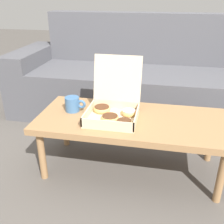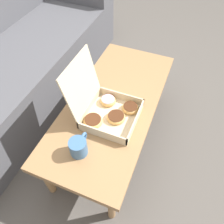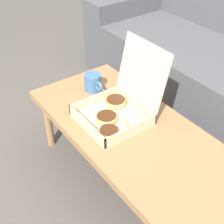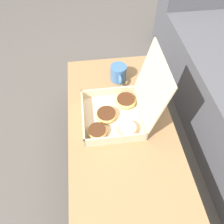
# 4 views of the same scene
# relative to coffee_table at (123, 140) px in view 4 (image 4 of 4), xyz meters

# --- Properties ---
(ground_plane) EXTENTS (12.00, 12.00, 0.00)m
(ground_plane) POSITION_rel_coffee_table_xyz_m (0.00, 0.14, -0.34)
(ground_plane) COLOR #514C47
(coffee_table) EXTENTS (1.18, 0.53, 0.38)m
(coffee_table) POSITION_rel_coffee_table_xyz_m (0.00, 0.00, 0.00)
(coffee_table) COLOR #997047
(coffee_table) RESTS_ON ground_plane
(pastry_box) EXTENTS (0.31, 0.36, 0.35)m
(pastry_box) POSITION_rel_coffee_table_xyz_m (-0.11, -0.00, 0.10)
(pastry_box) COLOR beige
(pastry_box) RESTS_ON coffee_table
(coffee_mug) EXTENTS (0.14, 0.09, 0.10)m
(coffee_mug) POSITION_rel_coffee_table_xyz_m (-0.39, 0.03, 0.09)
(coffee_mug) COLOR #3D6693
(coffee_mug) RESTS_ON coffee_table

